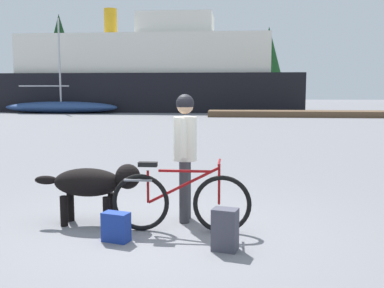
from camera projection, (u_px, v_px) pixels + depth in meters
ground_plane at (158, 231)px, 5.89m from camera, size 160.00×160.00×0.00m
bicycle at (180, 201)px, 5.81m from camera, size 1.80×0.44×0.93m
person_cyclist at (185, 145)px, 6.24m from camera, size 0.32×0.53×1.76m
dog at (94, 183)px, 6.12m from camera, size 1.46×0.45×0.83m
backpack at (225, 230)px, 5.15m from camera, size 0.32×0.26×0.48m
handbag_pannier at (116, 227)px, 5.46m from camera, size 0.36×0.26×0.36m
dock_pier at (330, 114)px, 30.52m from camera, size 16.32×2.46×0.40m
ferry_boat at (148, 75)px, 39.37m from camera, size 26.00×7.82×8.73m
sailboat_moored at (61, 107)px, 35.37m from camera, size 8.95×2.51×7.26m
pine_tree_far_left at (60, 48)px, 53.11m from camera, size 4.30×4.30×10.54m
pine_tree_center at (269, 57)px, 50.99m from camera, size 3.61×3.61×8.80m
pine_tree_mid_back at (209, 58)px, 56.44m from camera, size 3.07×3.07×9.04m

